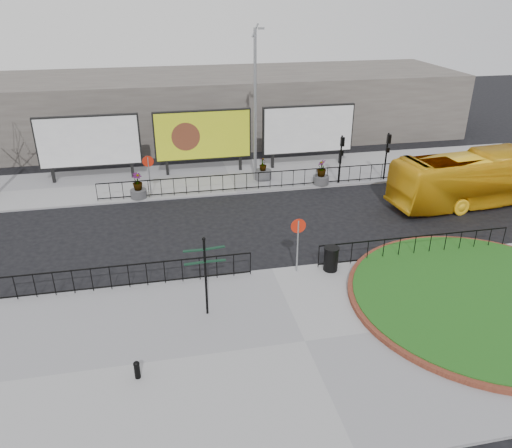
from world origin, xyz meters
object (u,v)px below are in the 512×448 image
object	(u,v)px
billboard_mid	(203,136)
planter_b	(263,172)
bus	(483,178)
lamp_post	(255,105)
planter_c	(321,175)
fingerpost_sign	(205,269)
bollard	(137,369)
litter_bin	(331,259)
planter_a	(138,188)

from	to	relation	value
billboard_mid	planter_b	world-z (taller)	billboard_mid
billboard_mid	bus	bearing A→B (deg)	-28.25
lamp_post	planter_c	world-z (taller)	lamp_post
fingerpost_sign	planter_c	xyz separation A→B (m)	(8.44, 12.10, -1.36)
lamp_post	fingerpost_sign	distance (m)	14.72
lamp_post	bollard	world-z (taller)	lamp_post
planter_b	litter_bin	bearing A→B (deg)	-87.75
lamp_post	fingerpost_sign	size ratio (longest dim) A/B	2.88
bollard	litter_bin	size ratio (longest dim) A/B	0.58
planter_a	lamp_post	bearing A→B (deg)	12.50
bollard	planter_b	distance (m)	18.32
lamp_post	bollard	bearing A→B (deg)	-113.23
bus	planter_c	bearing A→B (deg)	55.86
lamp_post	litter_bin	distance (m)	12.36
planter_a	planter_b	world-z (taller)	planter_a
billboard_mid	planter_b	size ratio (longest dim) A/B	4.40
planter_a	bollard	bearing A→B (deg)	-89.74
billboard_mid	lamp_post	world-z (taller)	lamp_post
lamp_post	planter_a	xyz separation A→B (m)	(-7.22, -1.60, -4.14)
litter_bin	planter_a	world-z (taller)	planter_a
billboard_mid	bus	world-z (taller)	billboard_mid
planter_b	planter_c	bearing A→B (deg)	-25.68
bus	planter_b	xyz separation A→B (m)	(-11.30, 5.98, -0.95)
fingerpost_sign	planter_a	bearing A→B (deg)	103.04
billboard_mid	litter_bin	xyz separation A→B (m)	(3.96, -13.57, -1.93)
billboard_mid	fingerpost_sign	world-z (taller)	billboard_mid
lamp_post	bollard	distance (m)	18.63
billboard_mid	lamp_post	xyz separation A→B (m)	(3.01, -1.97, 2.23)
billboard_mid	planter_c	xyz separation A→B (m)	(6.83, -3.57, -1.90)
litter_bin	fingerpost_sign	bearing A→B (deg)	-159.36
lamp_post	bollard	xyz separation A→B (m)	(-7.15, -16.65, -4.36)
litter_bin	planter_a	xyz separation A→B (m)	(-8.16, 10.00, 0.02)
billboard_mid	planter_c	bearing A→B (deg)	-27.62
lamp_post	bus	bearing A→B (deg)	-26.89
bollard	fingerpost_sign	bearing A→B (deg)	49.45
fingerpost_sign	bollard	bearing A→B (deg)	-129.62
fingerpost_sign	bollard	xyz separation A→B (m)	(-2.52, -2.95, -1.59)
lamp_post	bus	size ratio (longest dim) A/B	0.85
bollard	planter_c	world-z (taller)	planter_c
billboard_mid	planter_a	distance (m)	5.84
billboard_mid	planter_b	bearing A→B (deg)	-29.39
planter_b	billboard_mid	bearing A→B (deg)	150.61
litter_bin	bus	bearing A→B (deg)	27.41
billboard_mid	bollard	bearing A→B (deg)	-102.53
billboard_mid	planter_a	xyz separation A→B (m)	(-4.21, -3.57, -1.91)
planter_b	planter_c	xyz separation A→B (m)	(3.33, -1.60, 0.14)
bus	planter_a	bearing A→B (deg)	71.67
bus	planter_c	xyz separation A→B (m)	(-7.97, 4.38, -0.81)
bus	bollard	bearing A→B (deg)	114.04
lamp_post	litter_bin	world-z (taller)	lamp_post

